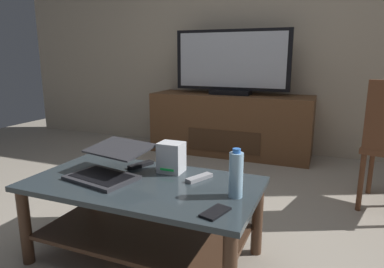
% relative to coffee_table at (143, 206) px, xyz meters
% --- Properties ---
extents(ground_plane, '(7.68, 7.68, 0.00)m').
position_rel_coffee_table_xyz_m(ground_plane, '(0.12, 0.21, -0.30)').
color(ground_plane, '#9E9384').
extents(back_wall, '(6.40, 0.12, 2.80)m').
position_rel_coffee_table_xyz_m(back_wall, '(0.12, 2.46, 1.10)').
color(back_wall, '#B2A38C').
rests_on(back_wall, ground).
extents(coffee_table, '(1.19, 0.64, 0.44)m').
position_rel_coffee_table_xyz_m(coffee_table, '(0.00, 0.00, 0.00)').
color(coffee_table, '#2D383D').
rests_on(coffee_table, ground).
extents(media_cabinet, '(1.73, 0.53, 0.66)m').
position_rel_coffee_table_xyz_m(media_cabinet, '(-0.14, 2.14, 0.03)').
color(media_cabinet, brown).
rests_on(media_cabinet, ground).
extents(television, '(1.23, 0.20, 0.68)m').
position_rel_coffee_table_xyz_m(television, '(-0.14, 2.12, 0.68)').
color(television, black).
rests_on(television, media_cabinet).
extents(laptop, '(0.41, 0.44, 0.16)m').
position_rel_coffee_table_xyz_m(laptop, '(-0.20, 0.00, 0.20)').
color(laptop, '#333338').
rests_on(laptop, coffee_table).
extents(router_box, '(0.13, 0.12, 0.17)m').
position_rel_coffee_table_xyz_m(router_box, '(0.07, 0.19, 0.22)').
color(router_box, silver).
rests_on(router_box, coffee_table).
extents(water_bottle_near, '(0.07, 0.07, 0.23)m').
position_rel_coffee_table_xyz_m(water_bottle_near, '(0.49, -0.01, 0.24)').
color(water_bottle_near, '#99C6E5').
rests_on(water_bottle_near, coffee_table).
extents(cell_phone, '(0.11, 0.15, 0.01)m').
position_rel_coffee_table_xyz_m(cell_phone, '(0.46, -0.20, 0.14)').
color(cell_phone, black).
rests_on(cell_phone, coffee_table).
extents(tv_remote, '(0.11, 0.16, 0.02)m').
position_rel_coffee_table_xyz_m(tv_remote, '(0.26, 0.13, 0.14)').
color(tv_remote, '#99999E').
rests_on(tv_remote, coffee_table).
extents(soundbar_remote, '(0.10, 0.17, 0.02)m').
position_rel_coffee_table_xyz_m(soundbar_remote, '(-0.13, 0.20, 0.14)').
color(soundbar_remote, black).
rests_on(soundbar_remote, coffee_table).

